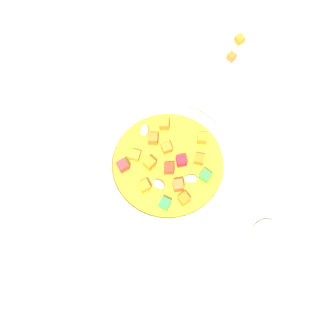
% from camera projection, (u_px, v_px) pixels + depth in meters
% --- Properties ---
extents(ground_plane, '(1.40, 1.40, 0.02)m').
position_uv_depth(ground_plane, '(168.00, 175.00, 0.62)').
color(ground_plane, '#BAB2A0').
extents(soup_bowl_main, '(0.20, 0.20, 0.06)m').
position_uv_depth(soup_bowl_main, '(168.00, 167.00, 0.59)').
color(soup_bowl_main, white).
rests_on(soup_bowl_main, ground_plane).
extents(spoon, '(0.19, 0.10, 0.01)m').
position_uv_depth(spoon, '(237.00, 243.00, 0.57)').
color(spoon, silver).
rests_on(spoon, ground_plane).
extents(side_bowl_small, '(0.14, 0.14, 0.04)m').
position_uv_depth(side_bowl_small, '(227.00, 49.00, 0.67)').
color(side_bowl_small, white).
rests_on(side_bowl_small, ground_plane).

